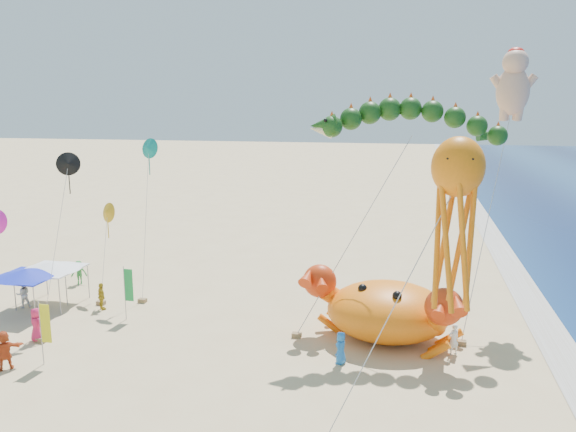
{
  "coord_description": "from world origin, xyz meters",
  "views": [
    {
      "loc": [
        4.23,
        -26.23,
        12.21
      ],
      "look_at": [
        -2.0,
        2.0,
        6.5
      ],
      "focal_mm": 35.0,
      "sensor_mm": 36.0,
      "label": 1
    }
  ],
  "objects_px": {
    "dragon_kite": "(409,127)",
    "canopy_blue": "(27,273)",
    "cherub_kite": "(513,83)",
    "crab_inflatable": "(388,309)",
    "octopus_kite": "(455,211)",
    "canopy_white": "(51,266)"
  },
  "relations": [
    {
      "from": "dragon_kite",
      "to": "cherub_kite",
      "type": "xyz_separation_m",
      "value": [
        5.82,
        5.18,
        2.39
      ]
    },
    {
      "from": "cherub_kite",
      "to": "canopy_blue",
      "type": "bearing_deg",
      "value": -164.19
    },
    {
      "from": "canopy_blue",
      "to": "canopy_white",
      "type": "distance_m",
      "value": 1.65
    },
    {
      "from": "cherub_kite",
      "to": "canopy_blue",
      "type": "distance_m",
      "value": 30.82
    },
    {
      "from": "dragon_kite",
      "to": "canopy_blue",
      "type": "relative_size",
      "value": 3.42
    },
    {
      "from": "crab_inflatable",
      "to": "octopus_kite",
      "type": "relative_size",
      "value": 0.78
    },
    {
      "from": "crab_inflatable",
      "to": "octopus_kite",
      "type": "height_order",
      "value": "octopus_kite"
    },
    {
      "from": "crab_inflatable",
      "to": "canopy_white",
      "type": "xyz_separation_m",
      "value": [
        -20.61,
        1.03,
        0.76
      ]
    },
    {
      "from": "crab_inflatable",
      "to": "octopus_kite",
      "type": "xyz_separation_m",
      "value": [
        2.41,
        -9.0,
        7.02
      ]
    },
    {
      "from": "cherub_kite",
      "to": "octopus_kite",
      "type": "xyz_separation_m",
      "value": [
        -4.12,
        -16.31,
        -4.8
      ]
    },
    {
      "from": "dragon_kite",
      "to": "cherub_kite",
      "type": "height_order",
      "value": "cherub_kite"
    },
    {
      "from": "octopus_kite",
      "to": "canopy_blue",
      "type": "xyz_separation_m",
      "value": [
        -23.56,
        8.47,
        -6.26
      ]
    },
    {
      "from": "octopus_kite",
      "to": "canopy_blue",
      "type": "bearing_deg",
      "value": 160.22
    },
    {
      "from": "dragon_kite",
      "to": "canopy_blue",
      "type": "xyz_separation_m",
      "value": [
        -21.87,
        -2.66,
        -8.67
      ]
    },
    {
      "from": "dragon_kite",
      "to": "crab_inflatable",
      "type": "bearing_deg",
      "value": -108.55
    },
    {
      "from": "cherub_kite",
      "to": "crab_inflatable",
      "type": "bearing_deg",
      "value": -131.78
    },
    {
      "from": "crab_inflatable",
      "to": "canopy_white",
      "type": "bearing_deg",
      "value": 177.14
    },
    {
      "from": "crab_inflatable",
      "to": "canopy_blue",
      "type": "distance_m",
      "value": 21.17
    },
    {
      "from": "cherub_kite",
      "to": "canopy_white",
      "type": "xyz_separation_m",
      "value": [
        -27.14,
        -6.28,
        -11.06
      ]
    },
    {
      "from": "dragon_kite",
      "to": "canopy_blue",
      "type": "distance_m",
      "value": 23.67
    },
    {
      "from": "dragon_kite",
      "to": "canopy_white",
      "type": "xyz_separation_m",
      "value": [
        -21.32,
        -1.11,
        -8.67
      ]
    },
    {
      "from": "octopus_kite",
      "to": "canopy_white",
      "type": "bearing_deg",
      "value": 156.46
    }
  ]
}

